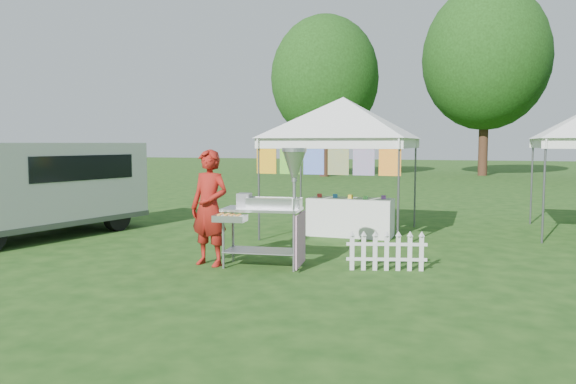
% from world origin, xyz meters
% --- Properties ---
extents(ground, '(120.00, 120.00, 0.00)m').
position_xyz_m(ground, '(0.00, 0.00, 0.00)').
color(ground, '#193E11').
rests_on(ground, ground).
extents(canopy_main, '(4.24, 4.24, 3.45)m').
position_xyz_m(canopy_main, '(0.00, 3.49, 2.99)').
color(canopy_main, '#59595E').
rests_on(canopy_main, ground).
extents(tree_left, '(6.40, 6.40, 9.53)m').
position_xyz_m(tree_left, '(-6.00, 24.00, 5.83)').
color(tree_left, '#351E13').
rests_on(tree_left, ground).
extents(tree_mid, '(7.60, 7.60, 11.52)m').
position_xyz_m(tree_mid, '(3.00, 28.00, 7.14)').
color(tree_mid, '#351E13').
rests_on(tree_mid, ground).
extents(donut_cart, '(1.39, 1.10, 1.92)m').
position_xyz_m(donut_cart, '(-0.24, -0.19, 1.13)').
color(donut_cart, gray).
rests_on(donut_cart, ground).
extents(vendor, '(0.76, 0.58, 1.90)m').
position_xyz_m(vendor, '(-1.29, -0.39, 0.95)').
color(vendor, maroon).
rests_on(vendor, ground).
extents(cargo_van, '(2.86, 5.11, 2.01)m').
position_xyz_m(cargo_van, '(-6.06, 0.98, 1.08)').
color(cargo_van, silver).
rests_on(cargo_van, ground).
extents(picket_fence, '(1.22, 0.36, 0.56)m').
position_xyz_m(picket_fence, '(1.52, 0.14, 0.29)').
color(picket_fence, silver).
rests_on(picket_fence, ground).
extents(display_table, '(1.80, 0.70, 0.81)m').
position_xyz_m(display_table, '(0.25, 3.21, 0.41)').
color(display_table, white).
rests_on(display_table, ground).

